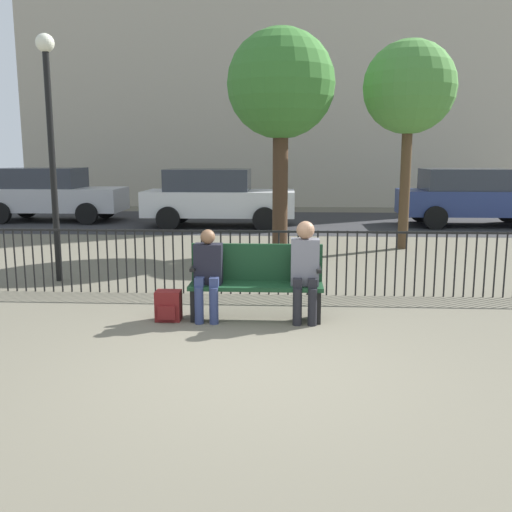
{
  "coord_description": "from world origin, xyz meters",
  "views": [
    {
      "loc": [
        0.37,
        -5.2,
        2.02
      ],
      "look_at": [
        0.0,
        1.64,
        0.8
      ],
      "focal_mm": 40.0,
      "sensor_mm": 36.0,
      "label": 1
    }
  ],
  "objects_px": {
    "tree_0": "(409,89)",
    "backpack": "(168,306)",
    "park_bench": "(256,279)",
    "parked_car_2": "(51,194)",
    "tree_1": "(281,86)",
    "parked_car_1": "(472,196)",
    "seated_person_1": "(305,266)",
    "seated_person_0": "(208,270)",
    "lamp_post": "(50,122)",
    "parked_car_0": "(216,197)"
  },
  "relations": [
    {
      "from": "park_bench",
      "to": "parked_car_1",
      "type": "xyz_separation_m",
      "value": [
        5.64,
        9.68,
        0.35
      ]
    },
    {
      "from": "backpack",
      "to": "parked_car_0",
      "type": "height_order",
      "value": "parked_car_0"
    },
    {
      "from": "park_bench",
      "to": "seated_person_1",
      "type": "height_order",
      "value": "seated_person_1"
    },
    {
      "from": "tree_1",
      "to": "parked_car_2",
      "type": "bearing_deg",
      "value": 143.64
    },
    {
      "from": "seated_person_0",
      "to": "backpack",
      "type": "xyz_separation_m",
      "value": [
        -0.49,
        -0.06,
        -0.44
      ]
    },
    {
      "from": "backpack",
      "to": "tree_0",
      "type": "distance_m",
      "value": 7.64
    },
    {
      "from": "backpack",
      "to": "tree_1",
      "type": "distance_m",
      "value": 6.22
    },
    {
      "from": "tree_0",
      "to": "backpack",
      "type": "bearing_deg",
      "value": -124.88
    },
    {
      "from": "tree_1",
      "to": "parked_car_2",
      "type": "height_order",
      "value": "tree_1"
    },
    {
      "from": "seated_person_1",
      "to": "lamp_post",
      "type": "height_order",
      "value": "lamp_post"
    },
    {
      "from": "seated_person_0",
      "to": "seated_person_1",
      "type": "relative_size",
      "value": 0.91
    },
    {
      "from": "tree_1",
      "to": "parked_car_0",
      "type": "height_order",
      "value": "tree_1"
    },
    {
      "from": "backpack",
      "to": "tree_0",
      "type": "relative_size",
      "value": 0.09
    },
    {
      "from": "seated_person_1",
      "to": "parked_car_0",
      "type": "bearing_deg",
      "value": 103.46
    },
    {
      "from": "backpack",
      "to": "tree_1",
      "type": "relative_size",
      "value": 0.08
    },
    {
      "from": "tree_1",
      "to": "parked_car_0",
      "type": "bearing_deg",
      "value": 114.18
    },
    {
      "from": "park_bench",
      "to": "seated_person_0",
      "type": "xyz_separation_m",
      "value": [
        -0.59,
        -0.13,
        0.14
      ]
    },
    {
      "from": "tree_1",
      "to": "parked_car_2",
      "type": "distance_m",
      "value": 9.12
    },
    {
      "from": "parked_car_0",
      "to": "parked_car_2",
      "type": "height_order",
      "value": "same"
    },
    {
      "from": "lamp_post",
      "to": "parked_car_2",
      "type": "xyz_separation_m",
      "value": [
        -3.52,
        8.24,
        -1.67
      ]
    },
    {
      "from": "parked_car_1",
      "to": "seated_person_0",
      "type": "bearing_deg",
      "value": -122.41
    },
    {
      "from": "seated_person_0",
      "to": "backpack",
      "type": "height_order",
      "value": "seated_person_0"
    },
    {
      "from": "lamp_post",
      "to": "parked_car_0",
      "type": "relative_size",
      "value": 0.91
    },
    {
      "from": "seated_person_1",
      "to": "lamp_post",
      "type": "xyz_separation_m",
      "value": [
        -3.91,
        2.07,
        1.82
      ]
    },
    {
      "from": "seated_person_0",
      "to": "parked_car_1",
      "type": "xyz_separation_m",
      "value": [
        6.23,
        9.81,
        0.22
      ]
    },
    {
      "from": "tree_0",
      "to": "tree_1",
      "type": "xyz_separation_m",
      "value": [
        -2.66,
        -0.51,
        0.01
      ]
    },
    {
      "from": "parked_car_1",
      "to": "backpack",
      "type": "bearing_deg",
      "value": -124.24
    },
    {
      "from": "parked_car_1",
      "to": "parked_car_2",
      "type": "distance_m",
      "value": 12.48
    },
    {
      "from": "tree_0",
      "to": "parked_car_2",
      "type": "height_order",
      "value": "tree_0"
    },
    {
      "from": "park_bench",
      "to": "tree_1",
      "type": "distance_m",
      "value": 5.77
    },
    {
      "from": "park_bench",
      "to": "seated_person_0",
      "type": "bearing_deg",
      "value": -167.28
    },
    {
      "from": "parked_car_0",
      "to": "parked_car_2",
      "type": "bearing_deg",
      "value": 168.15
    },
    {
      "from": "parked_car_2",
      "to": "parked_car_1",
      "type": "bearing_deg",
      "value": -2.35
    },
    {
      "from": "park_bench",
      "to": "parked_car_2",
      "type": "height_order",
      "value": "parked_car_2"
    },
    {
      "from": "tree_0",
      "to": "seated_person_1",
      "type": "bearing_deg",
      "value": -112.2
    },
    {
      "from": "tree_0",
      "to": "parked_car_2",
      "type": "bearing_deg",
      "value": 154.28
    },
    {
      "from": "tree_0",
      "to": "parked_car_2",
      "type": "distance_m",
      "value": 11.08
    },
    {
      "from": "park_bench",
      "to": "tree_1",
      "type": "height_order",
      "value": "tree_1"
    },
    {
      "from": "backpack",
      "to": "parked_car_2",
      "type": "bearing_deg",
      "value": 119.0
    },
    {
      "from": "seated_person_1",
      "to": "tree_1",
      "type": "distance_m",
      "value": 5.79
    },
    {
      "from": "backpack",
      "to": "parked_car_0",
      "type": "bearing_deg",
      "value": 93.3
    },
    {
      "from": "park_bench",
      "to": "parked_car_2",
      "type": "relative_size",
      "value": 0.39
    },
    {
      "from": "tree_0",
      "to": "parked_car_1",
      "type": "distance_m",
      "value": 5.6
    },
    {
      "from": "tree_0",
      "to": "lamp_post",
      "type": "relative_size",
      "value": 1.14
    },
    {
      "from": "tree_0",
      "to": "parked_car_1",
      "type": "bearing_deg",
      "value": 56.65
    },
    {
      "from": "seated_person_0",
      "to": "tree_1",
      "type": "xyz_separation_m",
      "value": [
        0.82,
        5.13,
        2.75
      ]
    },
    {
      "from": "park_bench",
      "to": "parked_car_0",
      "type": "relative_size",
      "value": 0.39
    },
    {
      "from": "park_bench",
      "to": "tree_1",
      "type": "relative_size",
      "value": 0.36
    },
    {
      "from": "parked_car_1",
      "to": "lamp_post",
      "type": "bearing_deg",
      "value": -139.18
    },
    {
      "from": "seated_person_0",
      "to": "parked_car_0",
      "type": "bearing_deg",
      "value": 96.33
    }
  ]
}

